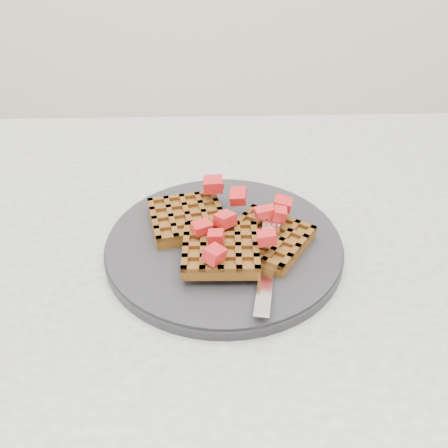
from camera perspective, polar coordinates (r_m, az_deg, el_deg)
The scene contains 5 objects.
table at distance 0.71m, azimuth 11.90°, elevation -10.00°, with size 1.20×0.80×0.75m.
plate at distance 0.61m, azimuth 0.00°, elevation -2.42°, with size 0.29×0.29×0.02m, color black.
waffles at distance 0.60m, azimuth 0.03°, elevation -1.20°, with size 0.21×0.17×0.03m.
strawberry_pile at distance 0.58m, azimuth 0.00°, elevation 1.11°, with size 0.15×0.15×0.02m, color #A10207, non-canonical shape.
fork at distance 0.57m, azimuth 5.09°, elevation -3.69°, with size 0.02×0.18×0.02m, color silver, non-canonical shape.
Camera 1 is at (-0.16, -0.47, 1.14)m, focal length 40.00 mm.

